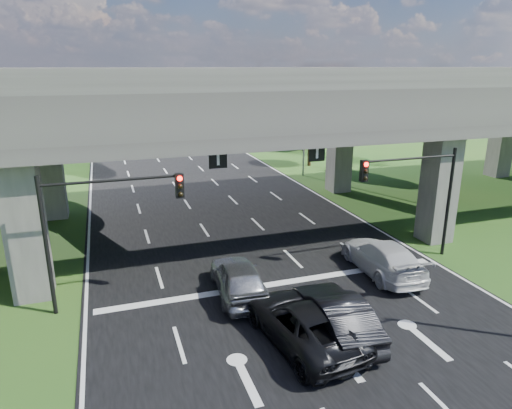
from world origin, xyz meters
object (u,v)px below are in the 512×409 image
streetlight_beyond (248,102)px  signal_right (418,185)px  signal_left (100,215)px  car_trailing (303,323)px  car_silver (239,278)px  car_white (382,257)px  streetlight_far (301,114)px  car_dark (335,315)px

streetlight_beyond → signal_right: bearing=-93.6°
signal_left → car_trailing: 9.31m
car_silver → car_trailing: bearing=111.0°
streetlight_beyond → car_white: 37.63m
signal_right → car_silver: size_ratio=1.19×
streetlight_far → car_silver: size_ratio=1.98×
car_silver → car_dark: bearing=126.2°
car_white → streetlight_far: bearing=-99.1°
signal_left → car_white: signal_left is taller
streetlight_far → signal_left: bearing=-131.8°
signal_left → signal_right: bearing=0.0°
signal_right → signal_left: 15.65m
car_silver → car_trailing: 4.49m
signal_right → car_trailing: bearing=-148.9°
signal_left → car_white: bearing=-4.1°
streetlight_far → streetlight_beyond: size_ratio=1.00×
car_dark → streetlight_far: bearing=-107.3°
signal_right → car_trailing: size_ratio=1.03×
streetlight_far → car_white: (-4.70, -21.00, -4.99)m
streetlight_beyond → car_trailing: streetlight_beyond is taller
car_silver → car_trailing: car_silver is taller
signal_right → car_white: size_ratio=1.05×
signal_right → streetlight_beyond: (2.27, 36.06, 1.66)m
streetlight_beyond → car_trailing: (-11.00, -41.31, -5.00)m
car_dark → car_trailing: (-1.36, -0.04, -0.04)m
car_trailing → streetlight_beyond: bearing=-111.6°
car_white → signal_left: bearing=-0.5°
signal_right → streetlight_beyond: 36.17m
car_dark → car_trailing: bearing=5.4°
signal_left → car_silver: bearing=-9.5°
car_dark → car_white: size_ratio=0.91×
streetlight_beyond → car_white: streetlight_beyond is taller
car_silver → car_white: (7.57, 0.00, -0.03)m
signal_right → car_dark: bearing=-144.7°
car_dark → car_trailing: 1.36m
car_dark → car_white: car_dark is taller
signal_right → streetlight_far: streetlight_far is taller
signal_right → car_dark: signal_right is taller
car_dark → signal_left: bearing=-28.6°
signal_right → streetlight_far: bearing=83.5°
streetlight_far → streetlight_beyond: (0.00, 16.00, 0.00)m
car_trailing → car_white: bearing=-152.4°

